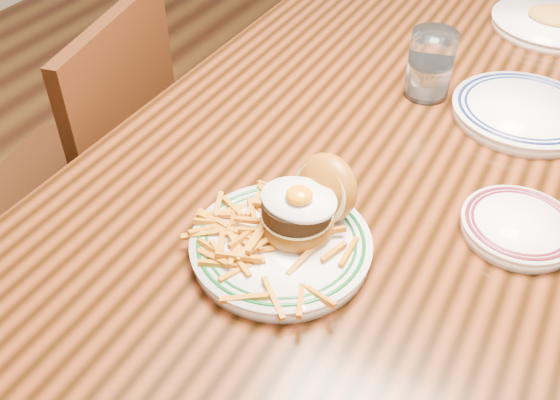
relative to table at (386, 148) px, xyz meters
The scene contains 8 objects.
floor 0.66m from the table, ahead, with size 6.00×6.00×0.00m, color black.
table is the anchor object (origin of this frame).
chair_left 0.69m from the table, 163.40° to the right, with size 0.50×0.50×0.89m.
main_plate 0.44m from the table, 89.99° to the right, with size 0.26×0.28×0.13m.
side_plate 0.38m from the table, 38.36° to the right, with size 0.17×0.17×0.03m.
rear_plate 0.26m from the table, 22.38° to the left, with size 0.26×0.26×0.03m.
water_glass 0.17m from the table, 66.98° to the left, with size 0.09×0.09×0.13m.
far_plate 0.56m from the table, 68.03° to the left, with size 0.28×0.28×0.05m.
Camera 1 is at (0.30, -0.99, 1.40)m, focal length 40.00 mm.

